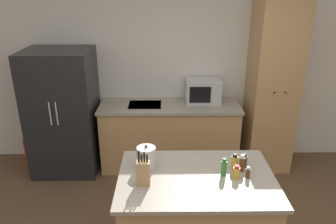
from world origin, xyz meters
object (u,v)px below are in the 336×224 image
(knife_block, at_px, (143,172))
(spice_bottle_pale_salt, at_px, (224,168))
(microwave, at_px, (203,91))
(spice_bottle_short_red, at_px, (244,161))
(spice_bottle_orange_cap, at_px, (248,173))
(refrigerator, at_px, (64,112))
(kettle, at_px, (146,157))
(spice_bottle_green_herb, at_px, (234,162))
(fire_extinguisher, at_px, (30,151))
(spice_bottle_amber_oil, at_px, (242,164))
(spice_bottle_tall_dark, at_px, (236,172))
(pantry_cabinet, at_px, (272,88))

(knife_block, distance_m, spice_bottle_pale_salt, 0.70)
(microwave, xyz_separation_m, spice_bottle_short_red, (0.19, -1.72, -0.10))
(spice_bottle_short_red, distance_m, spice_bottle_orange_cap, 0.18)
(refrigerator, relative_size, spice_bottle_pale_salt, 10.33)
(spice_bottle_pale_salt, bearing_deg, kettle, 167.98)
(knife_block, distance_m, spice_bottle_short_red, 0.93)
(spice_bottle_green_herb, height_order, kettle, kettle)
(refrigerator, relative_size, kettle, 7.62)
(spice_bottle_short_red, bearing_deg, spice_bottle_pale_salt, -146.18)
(knife_block, xyz_separation_m, spice_bottle_pale_salt, (0.68, 0.13, -0.04))
(spice_bottle_short_red, bearing_deg, fire_extinguisher, 148.74)
(microwave, height_order, spice_bottle_pale_salt, microwave)
(spice_bottle_short_red, distance_m, spice_bottle_pale_salt, 0.25)
(spice_bottle_orange_cap, bearing_deg, kettle, 168.01)
(microwave, distance_m, fire_extinguisher, 2.62)
(spice_bottle_amber_oil, bearing_deg, spice_bottle_green_herb, 147.77)
(spice_bottle_pale_salt, xyz_separation_m, fire_extinguisher, (-2.45, 1.75, -0.78))
(microwave, relative_size, spice_bottle_short_red, 3.55)
(kettle, relative_size, fire_extinguisher, 0.46)
(spice_bottle_tall_dark, relative_size, kettle, 0.55)
(knife_block, relative_size, spice_bottle_orange_cap, 2.86)
(spice_bottle_amber_oil, bearing_deg, spice_bottle_tall_dark, -121.56)
(spice_bottle_pale_salt, xyz_separation_m, spice_bottle_orange_cap, (0.20, -0.04, -0.03))
(knife_block, distance_m, kettle, 0.27)
(fire_extinguisher, bearing_deg, refrigerator, -6.67)
(knife_block, xyz_separation_m, kettle, (0.01, 0.27, -0.01))
(spice_bottle_orange_cap, xyz_separation_m, fire_extinguisher, (-2.65, 1.80, -0.76))
(refrigerator, xyz_separation_m, spice_bottle_orange_cap, (2.07, -1.73, 0.13))
(knife_block, relative_size, spice_bottle_amber_oil, 1.96)
(spice_bottle_green_herb, xyz_separation_m, spice_bottle_orange_cap, (0.09, -0.15, -0.02))
(spice_bottle_amber_oil, height_order, fire_extinguisher, spice_bottle_amber_oil)
(pantry_cabinet, xyz_separation_m, spice_bottle_tall_dark, (-0.84, -1.80, -0.17))
(spice_bottle_orange_cap, distance_m, kettle, 0.89)
(spice_bottle_green_herb, bearing_deg, spice_bottle_short_red, 19.65)
(refrigerator, distance_m, knife_block, 2.17)
(fire_extinguisher, bearing_deg, spice_bottle_amber_oil, -32.74)
(spice_bottle_short_red, bearing_deg, spice_bottle_orange_cap, -93.00)
(microwave, xyz_separation_m, spice_bottle_green_herb, (0.09, -1.76, -0.09))
(microwave, bearing_deg, spice_bottle_pale_salt, -90.75)
(spice_bottle_amber_oil, height_order, spice_bottle_green_herb, spice_bottle_amber_oil)
(spice_bottle_short_red, distance_m, fire_extinguisher, 3.20)
(spice_bottle_amber_oil, height_order, kettle, kettle)
(spice_bottle_tall_dark, distance_m, spice_bottle_green_herb, 0.15)
(pantry_cabinet, distance_m, knife_block, 2.48)
(spice_bottle_pale_salt, bearing_deg, knife_block, -169.59)
(spice_bottle_tall_dark, distance_m, spice_bottle_short_red, 0.22)
(spice_bottle_orange_cap, relative_size, fire_extinguisher, 0.22)
(spice_bottle_tall_dark, xyz_separation_m, fire_extinguisher, (-2.55, 1.80, -0.76))
(knife_block, bearing_deg, refrigerator, 123.18)
(knife_block, bearing_deg, spice_bottle_amber_oil, 12.87)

